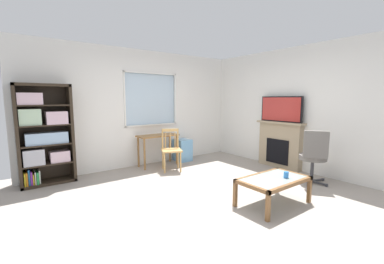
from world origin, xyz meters
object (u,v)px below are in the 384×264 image
coffee_table (273,182)px  sippy_cup (286,175)px  bookshelf (43,134)px  desk_under_window (158,140)px  wooden_chair (171,149)px  fireplace (280,144)px  tv (281,109)px  office_chair (314,154)px  plastic_drawer_unit (182,150)px

coffee_table → sippy_cup: (0.16, -0.10, 0.10)m
bookshelf → desk_under_window: 2.30m
wooden_chair → fireplace: fireplace is taller
bookshelf → sippy_cup: size_ratio=20.20×
fireplace → desk_under_window: bearing=140.6°
bookshelf → tv: bookshelf is taller
fireplace → coffee_table: fireplace is taller
office_chair → sippy_cup: office_chair is taller
plastic_drawer_unit → tv: bearing=-52.2°
wooden_chair → bookshelf: bearing=164.9°
wooden_chair → tv: 2.59m
desk_under_window → bookshelf: bearing=177.3°
plastic_drawer_unit → sippy_cup: plastic_drawer_unit is taller
coffee_table → tv: bearing=32.4°
bookshelf → wooden_chair: (2.31, -0.63, -0.45)m
plastic_drawer_unit → fireplace: fireplace is taller
bookshelf → fireplace: bookshelf is taller
fireplace → sippy_cup: size_ratio=12.43×
fireplace → tv: size_ratio=1.11×
office_chair → coffee_table: size_ratio=0.96×
tv → coffee_table: 2.41m
desk_under_window → tv: bearing=-39.6°
office_chair → coffee_table: (-1.35, -0.12, -0.21)m
desk_under_window → office_chair: bearing=-60.0°
office_chair → wooden_chair: bearing=124.6°
bookshelf → coffee_table: 4.03m
bookshelf → sippy_cup: (2.71, -3.16, -0.47)m
wooden_chair → plastic_drawer_unit: size_ratio=1.65×
desk_under_window → coffee_table: 2.97m
coffee_table → desk_under_window: bearing=95.5°
wooden_chair → coffee_table: wooden_chair is taller
fireplace → coffee_table: (-1.87, -1.18, -0.18)m
fireplace → bookshelf: bearing=157.0°
bookshelf → desk_under_window: (2.27, -0.11, -0.32)m
tv → office_chair: (-0.51, -1.06, -0.77)m
plastic_drawer_unit → sippy_cup: size_ratio=6.05×
tv → bookshelf: bearing=156.9°
office_chair → tv: bearing=64.5°
tv → sippy_cup: (-1.70, -1.28, -0.88)m
desk_under_window → sippy_cup: 3.09m
desk_under_window → fireplace: bearing=-39.4°
plastic_drawer_unit → tv: 2.53m
wooden_chair → sippy_cup: (0.40, -2.53, -0.01)m
tv → office_chair: 1.40m
tv → coffee_table: bearing=-147.6°
wooden_chair → sippy_cup: bearing=-81.0°
bookshelf → plastic_drawer_unit: (3.00, -0.06, -0.64)m
wooden_chair → tv: tv is taller
plastic_drawer_unit → office_chair: bearing=-72.5°
fireplace → sippy_cup: (-1.72, -1.28, -0.08)m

